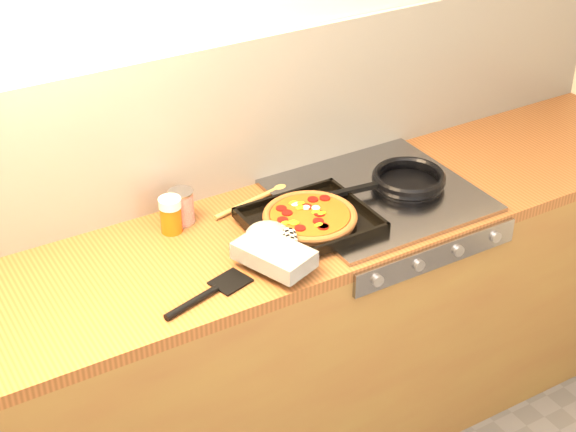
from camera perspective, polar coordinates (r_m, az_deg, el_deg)
room_shell at (r=2.75m, az=-5.09°, el=5.90°), size 3.20×3.20×3.20m
counter_run at (r=2.92m, az=-1.90°, el=-8.69°), size 3.20×0.62×0.90m
stovetop at (r=2.86m, az=5.85°, el=1.31°), size 0.60×0.56×0.02m
pizza_on_tray at (r=2.62m, az=0.70°, el=-0.70°), size 0.48×0.42×0.06m
frying_pan at (r=2.89m, az=7.71°, el=2.31°), size 0.41×0.27×0.04m
tomato_can at (r=2.71m, az=-6.90°, el=0.59°), size 0.09×0.09×0.11m
juice_glass at (r=2.67m, az=-7.59°, el=0.08°), size 0.09×0.09×0.11m
wooden_spoon at (r=2.82m, az=-1.91°, el=1.18°), size 0.30×0.09×0.02m
black_spatula at (r=2.41m, az=-5.18°, el=-5.02°), size 0.28×0.13×0.02m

